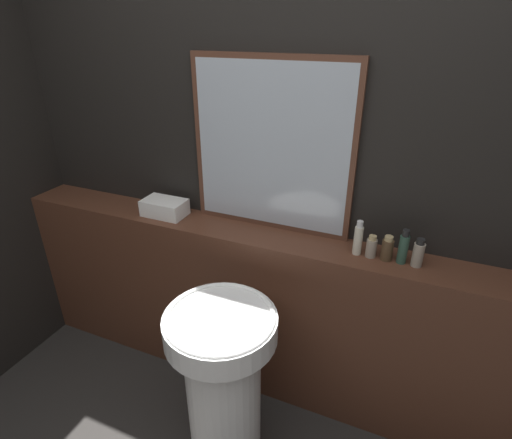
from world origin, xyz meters
name	(u,v)px	position (x,y,z in m)	size (l,w,h in m)	color
wall_back	(281,163)	(0.00, 1.54, 1.25)	(8.00, 0.06, 2.50)	black
vanity_counter	(268,313)	(0.00, 1.39, 0.47)	(2.85, 0.24, 0.94)	#512D1E
pedestal_sink	(223,381)	(-0.02, 0.91, 0.46)	(0.46, 0.46, 0.83)	white
mirror	(271,148)	(-0.03, 1.49, 1.33)	(0.77, 0.03, 0.80)	#563323
towel_stack	(165,208)	(-0.58, 1.39, 0.98)	(0.22, 0.14, 0.08)	white
shampoo_bottle	(358,239)	(0.41, 1.39, 1.01)	(0.04, 0.04, 0.16)	beige
conditioner_bottle	(371,247)	(0.47, 1.39, 0.98)	(0.04, 0.04, 0.10)	gray
lotion_bottle	(387,249)	(0.54, 1.39, 0.99)	(0.05, 0.05, 0.11)	#4C3823
body_wash_bottle	(403,248)	(0.60, 1.39, 1.01)	(0.04, 0.04, 0.15)	#2D4C3D
hand_soap_bottle	(418,253)	(0.66, 1.39, 0.99)	(0.05, 0.05, 0.13)	gray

